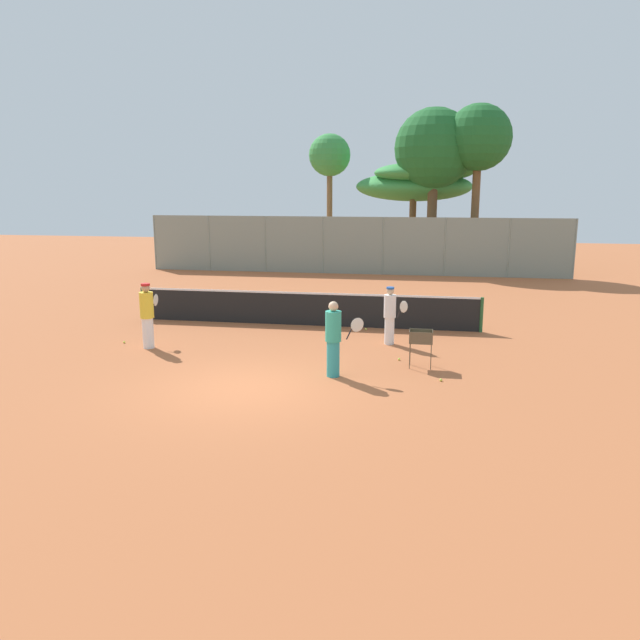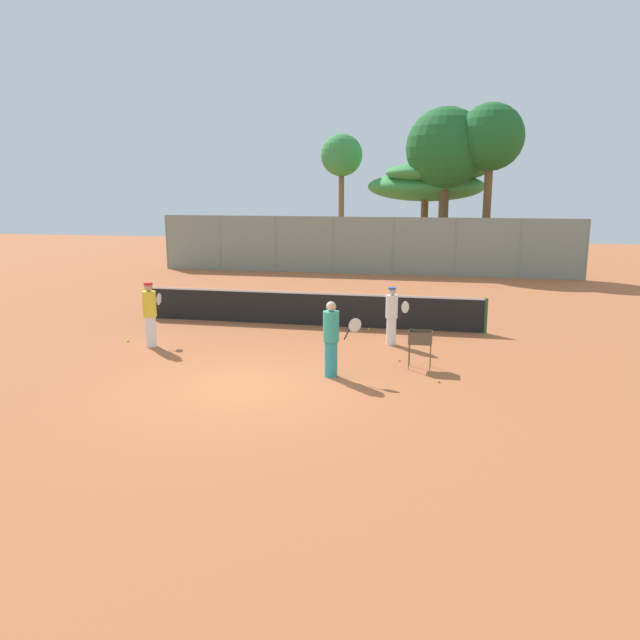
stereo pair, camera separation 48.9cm
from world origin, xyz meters
name	(u,v)px [view 2 (the right image)]	position (x,y,z in m)	size (l,w,h in m)	color
ground_plane	(242,387)	(0.00, 0.00, 0.00)	(80.00, 80.00, 0.00)	#B26038
tennis_net	(308,308)	(0.00, 6.51, 0.56)	(11.09, 0.10, 1.07)	#26592D
back_fence	(363,246)	(0.00, 18.89, 1.44)	(21.46, 0.08, 2.89)	gray
tree_0	(342,157)	(-2.16, 24.79, 6.06)	(2.46, 2.46, 7.43)	brown
tree_1	(425,174)	(2.79, 23.06, 5.06)	(4.28, 4.28, 5.65)	brown
tree_2	(426,187)	(2.80, 24.77, 4.36)	(6.70, 6.70, 5.21)	brown
tree_3	(444,171)	(3.80, 23.75, 5.21)	(4.82, 4.82, 5.86)	brown
tree_4	(491,139)	(6.11, 21.37, 6.73)	(3.38, 3.38, 8.52)	brown
tree_5	(446,149)	(3.89, 21.93, 6.29)	(4.19, 4.19, 8.45)	brown
player_white_outfit	(392,315)	(2.85, 4.51, 0.85)	(0.72, 0.65, 1.63)	white
player_red_cap	(150,314)	(-3.63, 2.95, 0.93)	(0.37, 0.93, 1.79)	white
player_yellow_shirt	(331,338)	(1.77, 1.22, 0.91)	(0.93, 0.37, 1.78)	teal
ball_cart	(420,340)	(3.74, 2.33, 0.69)	(0.56, 0.41, 0.92)	brown
tennis_ball_0	(399,360)	(3.21, 2.85, 0.03)	(0.07, 0.07, 0.07)	#D1E54C
tennis_ball_1	(369,329)	(2.02, 6.16, 0.03)	(0.07, 0.07, 0.07)	#D1E54C
tennis_ball_2	(439,381)	(4.24, 1.25, 0.03)	(0.07, 0.07, 0.07)	#D1E54C
tennis_ball_3	(328,369)	(1.62, 1.65, 0.03)	(0.07, 0.07, 0.07)	#D1E54C
tennis_ball_4	(128,341)	(-4.55, 3.30, 0.03)	(0.07, 0.07, 0.07)	#D1E54C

